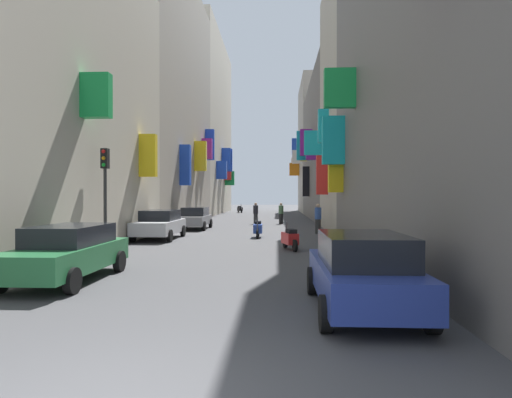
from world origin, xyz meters
TOP-DOWN VIEW (x-y plane):
  - ground_plane at (0.00, 30.00)m, footprint 140.00×140.00m
  - building_left_mid_a at (-7.99, 30.27)m, footprint 6.98×19.07m
  - building_left_mid_b at (-7.99, 49.90)m, footprint 7.25×20.20m
  - building_right_mid_a at (7.99, 22.83)m, footprint 7.21×8.73m
  - building_right_mid_b at (7.99, 37.19)m, footprint 7.33×19.99m
  - building_right_mid_c at (7.99, 53.60)m, footprint 7.37×12.81m
  - parked_car_blue at (3.51, 4.09)m, footprint 1.85×4.06m
  - parked_car_silver at (-4.03, 17.27)m, footprint 1.95×4.28m
  - parked_car_green at (-3.47, 6.65)m, footprint 1.86×4.30m
  - parked_car_grey at (-3.49, 23.73)m, footprint 1.85×4.04m
  - scooter_blue at (0.89, 18.31)m, footprint 0.44×1.77m
  - scooter_black at (-2.92, 51.15)m, footprint 0.83×1.80m
  - scooter_red at (2.42, 13.24)m, footprint 0.71×1.77m
  - pedestrian_crossing at (2.20, 29.11)m, footprint 0.54×0.54m
  - pedestrian_near_left at (0.24, 28.87)m, footprint 0.48×0.48m
  - pedestrian_near_right at (4.24, 20.64)m, footprint 0.52×0.52m
  - traffic_light_near_corner at (-4.57, 11.71)m, footprint 0.26×0.34m

SIDE VIEW (x-z plane):
  - ground_plane at x=0.00m, z-range 0.00..0.00m
  - scooter_blue at x=0.89m, z-range -0.10..1.03m
  - scooter_red at x=2.42m, z-range -0.10..1.03m
  - scooter_black at x=-2.92m, z-range -0.10..1.03m
  - parked_car_grey at x=-3.49m, z-range 0.04..1.46m
  - parked_car_green at x=-3.47m, z-range 0.04..1.46m
  - parked_car_silver at x=-4.03m, z-range 0.04..1.50m
  - parked_car_blue at x=3.51m, z-range 0.03..1.51m
  - pedestrian_crossing at x=2.20m, z-range -0.01..1.64m
  - pedestrian_near_left at x=0.24m, z-range 0.00..1.65m
  - pedestrian_near_right at x=4.24m, z-range 0.00..1.73m
  - traffic_light_near_corner at x=-4.57m, z-range 0.74..4.70m
  - building_right_mid_b at x=7.99m, z-range 0.00..13.06m
  - building_right_mid_a at x=7.99m, z-range -0.01..15.93m
  - building_right_mid_c at x=7.99m, z-range -0.01..17.16m
  - building_left_mid_a at x=-7.99m, z-range -0.01..20.05m
  - building_left_mid_b at x=-7.99m, z-range -0.01..21.90m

